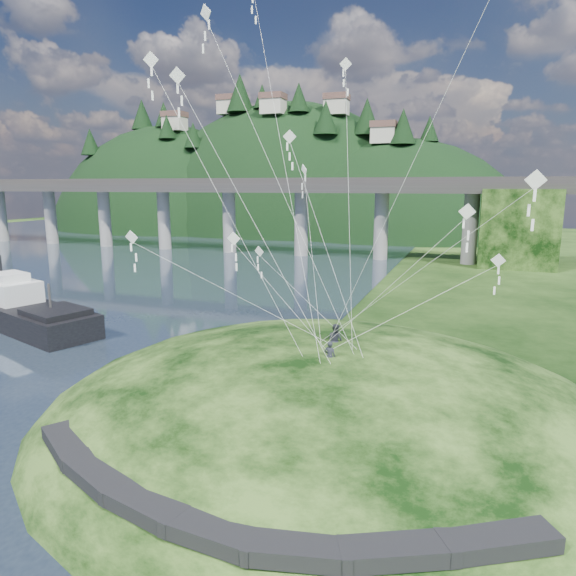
% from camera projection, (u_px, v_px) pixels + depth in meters
% --- Properties ---
extents(ground, '(320.00, 320.00, 0.00)m').
position_uv_depth(ground, '(191.00, 417.00, 30.62)').
color(ground, black).
rests_on(ground, ground).
extents(grass_hill, '(36.00, 32.00, 13.00)m').
position_uv_depth(grass_hill, '(329.00, 447.00, 30.08)').
color(grass_hill, black).
rests_on(grass_hill, ground).
extents(footpath, '(22.29, 5.84, 0.83)m').
position_uv_depth(footpath, '(230.00, 506.00, 18.73)').
color(footpath, black).
rests_on(footpath, ground).
extents(bridge, '(160.00, 11.00, 15.00)m').
position_uv_depth(bridge, '(254.00, 205.00, 102.13)').
color(bridge, '#2D2B2B').
rests_on(bridge, ground).
extents(far_ridge, '(153.00, 70.00, 94.50)m').
position_uv_depth(far_ridge, '(272.00, 254.00, 159.26)').
color(far_ridge, black).
rests_on(far_ridge, ground).
extents(work_barge, '(19.76, 11.00, 6.68)m').
position_uv_depth(work_barge, '(23.00, 310.00, 49.77)').
color(work_barge, black).
rests_on(work_barge, ground).
extents(wooden_dock, '(12.66, 2.61, 0.90)m').
position_uv_depth(wooden_dock, '(189.00, 376.00, 36.03)').
color(wooden_dock, '#312214').
rests_on(wooden_dock, ground).
extents(kite_flyers, '(1.27, 3.32, 2.01)m').
position_uv_depth(kite_flyers, '(335.00, 327.00, 28.14)').
color(kite_flyers, '#242631').
rests_on(kite_flyers, ground).
extents(kite_swarm, '(18.92, 15.22, 20.22)m').
position_uv_depth(kite_swarm, '(298.00, 141.00, 29.05)').
color(kite_swarm, white).
rests_on(kite_swarm, ground).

